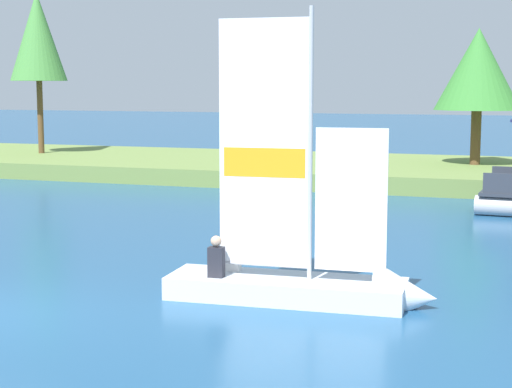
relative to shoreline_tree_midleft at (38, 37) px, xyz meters
name	(u,v)px	position (x,y,z in m)	size (l,w,h in m)	color
shore_bank	(316,169)	(13.49, 0.14, -5.78)	(80.00, 10.12, 0.66)	olive
shoreline_tree_midleft	(38,37)	(0.00, 0.00, 0.00)	(2.63, 2.63, 7.55)	brown
shoreline_tree_centre	(478,70)	(19.99, 0.79, -1.61)	(3.45, 3.45, 5.50)	brown
sailboat	(326,279)	(18.91, -19.79, -5.68)	(4.92, 1.54, 5.62)	silver
channel_buoy	(261,201)	(14.18, -9.31, -5.88)	(0.46, 0.46, 0.46)	yellow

